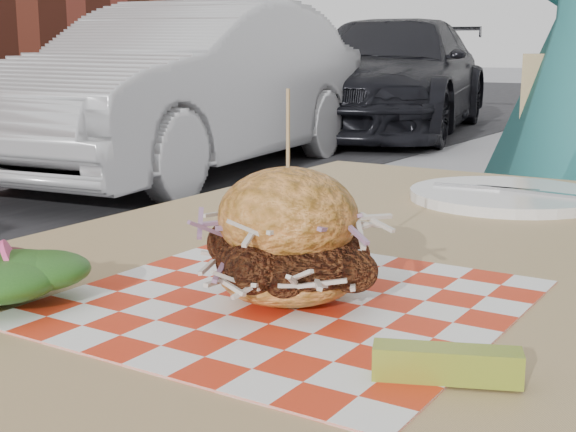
# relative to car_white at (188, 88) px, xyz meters

# --- Properties ---
(car_white) EXTENTS (1.92, 4.17, 1.33)m
(car_white) POSITION_rel_car_white_xyz_m (0.00, 0.00, 0.00)
(car_white) COLOR silver
(car_white) RESTS_ON ground
(car_dark) EXTENTS (2.78, 4.79, 1.31)m
(car_dark) POSITION_rel_car_white_xyz_m (0.00, 3.65, -0.01)
(car_dark) COLOR black
(car_dark) RESTS_ON ground
(patio_table) EXTENTS (0.80, 1.20, 0.75)m
(patio_table) POSITION_rel_car_white_xyz_m (3.67, -4.14, 0.01)
(patio_table) COLOR tan
(patio_table) RESTS_ON ground
(paper_liner) EXTENTS (0.36, 0.36, 0.00)m
(paper_liner) POSITION_rel_car_white_xyz_m (3.66, -4.33, 0.09)
(paper_liner) COLOR red
(paper_liner) RESTS_ON patio_table
(sandwich) EXTENTS (0.16, 0.16, 0.18)m
(sandwich) POSITION_rel_car_white_xyz_m (3.66, -4.33, 0.14)
(sandwich) COLOR orange
(sandwich) RESTS_ON paper_liner
(pickle_spear) EXTENTS (0.10, 0.06, 0.02)m
(pickle_spear) POSITION_rel_car_white_xyz_m (3.83, -4.42, 0.10)
(pickle_spear) COLOR #9CAE32
(pickle_spear) RESTS_ON paper_liner
(place_setting) EXTENTS (0.27, 0.27, 0.02)m
(place_setting) POSITION_rel_car_white_xyz_m (3.67, -3.77, 0.09)
(place_setting) COLOR white
(place_setting) RESTS_ON patio_table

